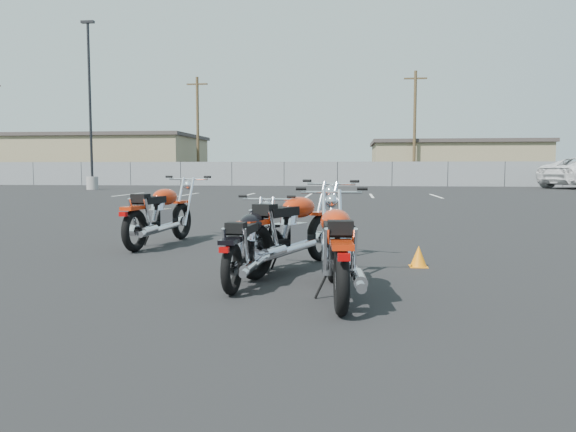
# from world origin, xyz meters

# --- Properties ---
(ground) EXTENTS (120.00, 120.00, 0.00)m
(ground) POSITION_xyz_m (0.00, 0.00, 0.00)
(ground) COLOR black
(ground) RESTS_ON ground
(motorcycle_front_red) EXTENTS (0.91, 2.36, 1.16)m
(motorcycle_front_red) POSITION_xyz_m (-2.15, 2.17, 0.53)
(motorcycle_front_red) COLOR black
(motorcycle_front_red) RESTS_ON ground
(motorcycle_second_black) EXTENTS (0.75, 1.94, 0.95)m
(motorcycle_second_black) POSITION_xyz_m (-0.09, -0.72, 0.43)
(motorcycle_second_black) COLOR black
(motorcycle_second_black) RESTS_ON ground
(motorcycle_third_red) EXTENTS (1.40, 2.25, 1.13)m
(motorcycle_third_red) POSITION_xyz_m (0.30, 0.14, 0.52)
(motorcycle_third_red) COLOR black
(motorcycle_third_red) RESTS_ON ground
(motorcycle_rear_red) EXTENTS (0.85, 2.19, 1.07)m
(motorcycle_rear_red) POSITION_xyz_m (0.92, -1.33, 0.49)
(motorcycle_rear_red) COLOR black
(motorcycle_rear_red) RESTS_ON ground
(training_cone_near) EXTENTS (0.23, 0.23, 0.28)m
(training_cone_near) POSITION_xyz_m (1.94, 0.53, 0.14)
(training_cone_near) COLOR orange
(training_cone_near) RESTS_ON ground
(light_pole_west) EXTENTS (0.80, 0.70, 10.17)m
(light_pole_west) POSITION_xyz_m (-14.84, 26.09, 2.64)
(light_pole_west) COLOR gray
(light_pole_west) RESTS_ON ground
(chainlink_fence) EXTENTS (80.06, 0.06, 1.80)m
(chainlink_fence) POSITION_xyz_m (-0.00, 35.00, 0.90)
(chainlink_fence) COLOR slate
(chainlink_fence) RESTS_ON ground
(tan_building_west) EXTENTS (18.40, 10.40, 4.30)m
(tan_building_west) POSITION_xyz_m (-22.00, 42.00, 2.16)
(tan_building_west) COLOR #8D805B
(tan_building_west) RESTS_ON ground
(tan_building_east) EXTENTS (14.40, 9.40, 3.70)m
(tan_building_east) POSITION_xyz_m (10.00, 44.00, 1.86)
(tan_building_east) COLOR #8D805B
(tan_building_east) RESTS_ON ground
(utility_pole_b) EXTENTS (1.80, 0.24, 9.00)m
(utility_pole_b) POSITION_xyz_m (-12.00, 40.00, 4.69)
(utility_pole_b) COLOR #44341F
(utility_pole_b) RESTS_ON ground
(utility_pole_c) EXTENTS (1.80, 0.24, 9.00)m
(utility_pole_c) POSITION_xyz_m (6.00, 39.00, 4.69)
(utility_pole_c) COLOR #44341F
(utility_pole_c) RESTS_ON ground
(parking_line_stripes) EXTENTS (15.12, 4.00, 0.01)m
(parking_line_stripes) POSITION_xyz_m (-2.50, 20.00, 0.00)
(parking_line_stripes) COLOR silver
(parking_line_stripes) RESTS_ON ground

